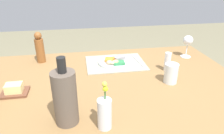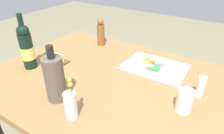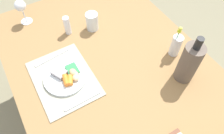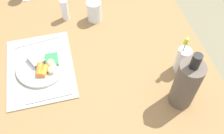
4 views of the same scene
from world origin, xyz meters
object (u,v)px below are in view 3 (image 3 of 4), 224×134
object	(u,v)px
flower_vase	(176,45)
dinner_plate	(66,77)
water_tumbler	(92,22)
cooler_bottle	(189,63)
fork	(52,57)
salt_shaker	(67,25)
knife	(82,101)
dining_table	(115,78)
wine_glass	(21,7)

from	to	relation	value
flower_vase	dinner_plate	bearing A→B (deg)	-103.85
water_tumbler	dinner_plate	bearing A→B (deg)	-47.73
water_tumbler	cooler_bottle	size ratio (longest dim) A/B	0.39
dinner_plate	fork	world-z (taller)	dinner_plate
salt_shaker	cooler_bottle	size ratio (longest dim) A/B	0.41
fork	flower_vase	xyz separation A→B (m)	(0.31, 0.60, 0.06)
water_tumbler	flower_vase	size ratio (longest dim) A/B	0.55
knife	salt_shaker	world-z (taller)	salt_shaker
knife	cooler_bottle	bearing A→B (deg)	74.29
dining_table	water_tumbler	xyz separation A→B (m)	(-0.35, 0.04, 0.11)
knife	water_tumbler	bearing A→B (deg)	145.61
flower_vase	cooler_bottle	size ratio (longest dim) A/B	0.70
water_tumbler	flower_vase	bearing A→B (deg)	36.61
flower_vase	salt_shaker	bearing A→B (deg)	-135.04
dinner_plate	knife	bearing A→B (deg)	5.08
salt_shaker	water_tumbler	xyz separation A→B (m)	(0.04, 0.14, -0.01)
fork	cooler_bottle	xyz separation A→B (m)	(0.46, 0.55, 0.11)
fork	water_tumbler	world-z (taller)	water_tumbler
water_tumbler	salt_shaker	bearing A→B (deg)	-105.55
dinner_plate	knife	world-z (taller)	dinner_plate
fork	dining_table	bearing A→B (deg)	38.39
dinner_plate	wine_glass	size ratio (longest dim) A/B	1.40
dinner_plate	water_tumbler	size ratio (longest dim) A/B	1.99
dining_table	knife	size ratio (longest dim) A/B	8.18
knife	flower_vase	distance (m)	0.58
dining_table	flower_vase	world-z (taller)	flower_vase
fork	knife	world-z (taller)	same
dinner_plate	cooler_bottle	distance (m)	0.61
wine_glass	knife	bearing A→B (deg)	5.19
dining_table	water_tumbler	distance (m)	0.37
salt_shaker	water_tumbler	world-z (taller)	salt_shaker
fork	knife	distance (m)	0.33
salt_shaker	cooler_bottle	distance (m)	0.71
cooler_bottle	salt_shaker	bearing A→B (deg)	-146.82
dinner_plate	wine_glass	distance (m)	0.54
fork	flower_vase	bearing A→B (deg)	55.87
dining_table	dinner_plate	world-z (taller)	dinner_plate
wine_glass	salt_shaker	world-z (taller)	wine_glass
water_tumbler	cooler_bottle	bearing A→B (deg)	23.80
dinner_plate	salt_shaker	bearing A→B (deg)	154.55
knife	flower_vase	bearing A→B (deg)	90.07
fork	wine_glass	bearing A→B (deg)	178.32
dining_table	cooler_bottle	world-z (taller)	cooler_bottle
salt_shaker	knife	bearing A→B (deg)	-15.59
cooler_bottle	fork	bearing A→B (deg)	-129.98
dinner_plate	fork	distance (m)	0.17
wine_glass	flower_vase	distance (m)	0.93
dining_table	knife	distance (m)	0.25
knife	cooler_bottle	size ratio (longest dim) A/B	0.66
dining_table	knife	xyz separation A→B (m)	(0.07, -0.23, 0.07)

